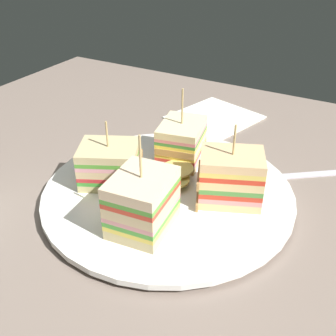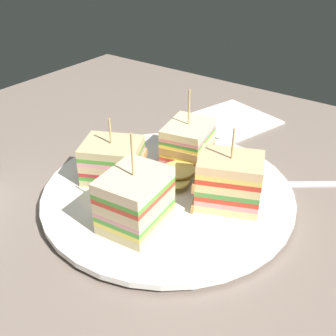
% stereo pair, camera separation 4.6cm
% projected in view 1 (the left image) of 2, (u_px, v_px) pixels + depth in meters
% --- Properties ---
extents(ground_plane, '(0.97, 0.81, 0.02)m').
position_uv_depth(ground_plane, '(168.00, 204.00, 0.49)').
color(ground_plane, slate).
extents(plate, '(0.30, 0.30, 0.01)m').
position_uv_depth(plate, '(168.00, 193.00, 0.48)').
color(plate, white).
rests_on(plate, ground_plane).
extents(sandwich_wedge_0, '(0.06, 0.08, 0.11)m').
position_uv_depth(sandwich_wedge_0, '(142.00, 202.00, 0.41)').
color(sandwich_wedge_0, beige).
rests_on(sandwich_wedge_0, plate).
extents(sandwich_wedge_1, '(0.08, 0.07, 0.09)m').
position_uv_depth(sandwich_wedge_1, '(230.00, 177.00, 0.45)').
color(sandwich_wedge_1, '#DEC284').
rests_on(sandwich_wedge_1, plate).
extents(sandwich_wedge_2, '(0.07, 0.08, 0.10)m').
position_uv_depth(sandwich_wedge_2, '(182.00, 142.00, 0.53)').
color(sandwich_wedge_2, '#DAC085').
rests_on(sandwich_wedge_2, plate).
extents(sandwich_wedge_3, '(0.09, 0.08, 0.08)m').
position_uv_depth(sandwich_wedge_3, '(110.00, 164.00, 0.48)').
color(sandwich_wedge_3, '#D6C481').
rests_on(sandwich_wedge_3, plate).
extents(chip_pile, '(0.07, 0.07, 0.02)m').
position_uv_depth(chip_pile, '(168.00, 176.00, 0.49)').
color(chip_pile, '#EED781').
rests_on(chip_pile, plate).
extents(spoon, '(0.14, 0.11, 0.01)m').
position_uv_depth(spoon, '(266.00, 176.00, 0.52)').
color(spoon, silver).
rests_on(spoon, ground_plane).
extents(napkin, '(0.15, 0.16, 0.01)m').
position_uv_depth(napkin, '(215.00, 117.00, 0.68)').
color(napkin, white).
rests_on(napkin, ground_plane).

